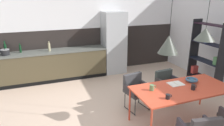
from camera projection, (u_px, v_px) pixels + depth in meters
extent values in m
plane|color=#CAAA93|center=(129.00, 123.00, 4.05)|extent=(8.52, 8.52, 0.00)
cube|color=black|center=(88.00, 50.00, 6.68)|extent=(6.50, 0.12, 1.44)
cube|color=white|center=(86.00, 5.00, 6.23)|extent=(6.50, 0.12, 1.44)
cube|color=#4C422C|center=(47.00, 67.00, 6.01)|extent=(3.50, 0.60, 0.85)
cube|color=#5A5D56|center=(45.00, 52.00, 5.87)|extent=(3.53, 0.63, 0.04)
cube|color=black|center=(49.00, 82.00, 5.85)|extent=(3.50, 0.01, 0.10)
cube|color=#ADAFB2|center=(114.00, 43.00, 6.54)|extent=(0.70, 0.60, 1.96)
cube|color=#CF452B|center=(183.00, 89.00, 3.86)|extent=(1.90, 0.89, 0.03)
cylinder|color=red|center=(130.00, 104.00, 4.04)|extent=(0.04, 0.04, 0.72)
cylinder|color=#D4492D|center=(202.00, 90.00, 4.64)|extent=(0.04, 0.04, 0.72)
cube|color=#393535|center=(168.00, 85.00, 4.76)|extent=(0.52, 0.50, 0.06)
cube|color=#353C39|center=(164.00, 76.00, 4.88)|extent=(0.46, 0.12, 0.28)
cube|color=#353239|center=(176.00, 80.00, 4.82)|extent=(0.08, 0.42, 0.14)
cube|color=#363231|center=(161.00, 83.00, 4.64)|extent=(0.08, 0.42, 0.14)
cylinder|color=black|center=(180.00, 96.00, 4.75)|extent=(0.02, 0.02, 0.39)
cylinder|color=black|center=(166.00, 99.00, 4.58)|extent=(0.02, 0.02, 0.39)
cylinder|color=black|center=(169.00, 89.00, 5.07)|extent=(0.02, 0.02, 0.39)
cylinder|color=black|center=(156.00, 92.00, 4.91)|extent=(0.02, 0.02, 0.39)
cylinder|color=black|center=(173.00, 99.00, 4.97)|extent=(0.05, 0.41, 0.02)
cylinder|color=black|center=(160.00, 103.00, 4.81)|extent=(0.05, 0.41, 0.02)
cylinder|color=black|center=(218.00, 125.00, 3.70)|extent=(0.02, 0.02, 0.36)
cube|color=#393535|center=(138.00, 92.00, 4.44)|extent=(0.55, 0.54, 0.06)
cube|color=#38373A|center=(132.00, 81.00, 4.54)|extent=(0.46, 0.16, 0.33)
cube|color=#393336|center=(146.00, 86.00, 4.51)|extent=(0.12, 0.42, 0.14)
cube|color=#353033|center=(129.00, 90.00, 4.30)|extent=(0.12, 0.42, 0.14)
cylinder|color=black|center=(150.00, 102.00, 4.45)|extent=(0.02, 0.02, 0.39)
cylinder|color=black|center=(135.00, 107.00, 4.26)|extent=(0.02, 0.02, 0.39)
cylinder|color=black|center=(139.00, 95.00, 4.76)|extent=(0.02, 0.02, 0.39)
cylinder|color=black|center=(125.00, 100.00, 4.57)|extent=(0.02, 0.02, 0.39)
cylinder|color=black|center=(144.00, 106.00, 4.66)|extent=(0.09, 0.41, 0.02)
cylinder|color=black|center=(130.00, 111.00, 4.47)|extent=(0.09, 0.41, 0.02)
cube|color=#373137|center=(211.00, 126.00, 3.11)|extent=(0.13, 0.42, 0.14)
cylinder|color=#33607F|center=(191.00, 81.00, 4.12)|extent=(0.11, 0.11, 0.06)
torus|color=#365F7E|center=(192.00, 80.00, 4.11)|extent=(0.24, 0.24, 0.04)
cube|color=white|center=(173.00, 84.00, 4.00)|extent=(0.15, 0.23, 0.01)
cube|color=white|center=(179.00, 83.00, 4.05)|extent=(0.15, 0.23, 0.01)
cube|color=beige|center=(176.00, 83.00, 4.02)|extent=(0.01, 0.24, 0.00)
cylinder|color=black|center=(168.00, 97.00, 3.44)|extent=(0.08, 0.08, 0.08)
torus|color=black|center=(170.00, 96.00, 3.46)|extent=(0.06, 0.01, 0.06)
cylinder|color=black|center=(193.00, 87.00, 3.77)|extent=(0.08, 0.08, 0.10)
torus|color=black|center=(196.00, 86.00, 3.79)|extent=(0.07, 0.01, 0.07)
cylinder|color=#5B8456|center=(152.00, 88.00, 3.74)|extent=(0.08, 0.08, 0.11)
torus|color=#5B8456|center=(154.00, 87.00, 3.76)|extent=(0.07, 0.01, 0.07)
cylinder|color=black|center=(5.00, 52.00, 5.47)|extent=(0.22, 0.22, 0.15)
cylinder|color=gray|center=(5.00, 50.00, 5.44)|extent=(0.23, 0.23, 0.01)
sphere|color=black|center=(5.00, 49.00, 5.44)|extent=(0.02, 0.02, 0.02)
cylinder|color=tan|center=(49.00, 47.00, 5.85)|extent=(0.07, 0.07, 0.23)
cylinder|color=tan|center=(49.00, 42.00, 5.81)|extent=(0.03, 0.03, 0.05)
cylinder|color=#0F3319|center=(5.00, 49.00, 5.64)|extent=(0.07, 0.07, 0.25)
cylinder|color=#0F3319|center=(4.00, 43.00, 5.58)|extent=(0.03, 0.03, 0.09)
cylinder|color=#0F3319|center=(20.00, 49.00, 5.71)|extent=(0.06, 0.06, 0.21)
cylinder|color=#0F3319|center=(20.00, 44.00, 5.66)|extent=(0.02, 0.02, 0.06)
cube|color=black|center=(194.00, 51.00, 5.86)|extent=(0.30, 0.03, 1.82)
cube|color=black|center=(222.00, 60.00, 5.00)|extent=(0.30, 0.03, 1.82)
cube|color=black|center=(203.00, 78.00, 5.64)|extent=(0.30, 0.95, 0.02)
cube|color=#B73833|center=(194.00, 69.00, 5.93)|extent=(0.18, 0.10, 0.22)
cube|color=black|center=(206.00, 61.00, 5.49)|extent=(0.30, 0.95, 0.02)
cube|color=#4C7F4C|center=(217.00, 61.00, 5.14)|extent=(0.18, 0.10, 0.20)
cube|color=black|center=(209.00, 43.00, 5.33)|extent=(0.30, 0.95, 0.02)
cube|color=#334C8C|center=(207.00, 39.00, 5.36)|extent=(0.18, 0.10, 0.19)
cube|color=black|center=(211.00, 25.00, 5.18)|extent=(0.30, 0.95, 0.02)
cylinder|color=black|center=(172.00, 3.00, 3.28)|extent=(0.01, 0.01, 1.06)
cone|color=#353931|center=(168.00, 44.00, 3.50)|extent=(0.35, 0.35, 0.32)
cylinder|color=black|center=(210.00, 0.00, 3.50)|extent=(0.01, 0.01, 0.97)
cone|color=#353931|center=(205.00, 34.00, 3.69)|extent=(0.37, 0.37, 0.23)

